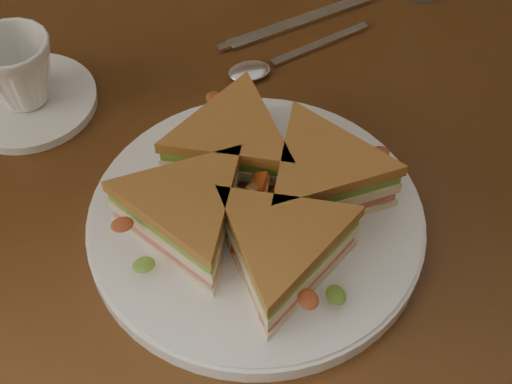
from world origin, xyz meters
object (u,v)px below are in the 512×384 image
at_px(saucer, 28,101).
at_px(knife, 294,24).
at_px(spoon, 267,65).
at_px(coffee_cup, 17,71).
at_px(sandwich_wedges, 256,196).
at_px(plate, 256,221).
at_px(table, 246,214).

bearing_deg(saucer, knife, 5.91).
height_order(spoon, coffee_cup, coffee_cup).
relative_size(sandwich_wedges, spoon, 1.47).
height_order(plate, knife, plate).
relative_size(saucer, coffee_cup, 1.82).
height_order(plate, spoon, plate).
bearing_deg(spoon, saucer, 161.45).
height_order(spoon, saucer, same).
bearing_deg(knife, coffee_cup, 176.49).
xyz_separation_m(plate, sandwich_wedges, (0.00, -0.00, 0.04)).
relative_size(plate, coffee_cup, 3.82).
bearing_deg(table, saucer, 143.67).
relative_size(table, spoon, 6.62).
bearing_deg(table, sandwich_wedges, -102.17).
distance_m(sandwich_wedges, knife, 0.30).
xyz_separation_m(spoon, saucer, (-0.26, 0.03, 0.00)).
relative_size(plate, spoon, 1.68).
height_order(sandwich_wedges, coffee_cup, coffee_cup).
relative_size(knife, coffee_cup, 2.69).
height_order(plate, sandwich_wedges, sandwich_wedges).
bearing_deg(knife, sandwich_wedges, -127.29).
distance_m(table, spoon, 0.17).
relative_size(knife, saucer, 1.48).
xyz_separation_m(table, knife, (0.12, 0.17, 0.10)).
height_order(table, spoon, spoon).
height_order(plate, saucer, plate).
bearing_deg(spoon, knife, 35.10).
relative_size(spoon, saucer, 1.25).
relative_size(plate, sandwich_wedges, 1.14).
xyz_separation_m(knife, saucer, (-0.31, -0.03, 0.00)).
distance_m(sandwich_wedges, coffee_cup, 0.29).
bearing_deg(spoon, table, -131.77).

